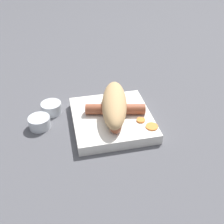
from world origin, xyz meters
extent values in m
plane|color=#4C4C51|center=(0.00, 0.00, 0.00)|extent=(3.00, 3.00, 0.00)
cube|color=silver|center=(0.00, 0.00, 0.01)|extent=(0.20, 0.19, 0.03)
ellipsoid|color=tan|center=(-0.01, 0.01, 0.05)|extent=(0.21, 0.10, 0.06)
cylinder|color=brown|center=(-0.01, 0.01, 0.04)|extent=(0.06, 0.15, 0.03)
sphere|color=brown|center=(0.07, -0.01, 0.04)|extent=(0.03, 0.03, 0.03)
sphere|color=brown|center=(-0.08, 0.03, 0.04)|extent=(0.03, 0.03, 0.03)
cylinder|color=orange|center=(0.04, 0.06, 0.03)|extent=(0.03, 0.03, 0.00)
cylinder|color=orange|center=(0.07, 0.08, 0.03)|extent=(0.04, 0.04, 0.00)
cylinder|color=silver|center=(-0.08, -0.15, 0.01)|extent=(0.05, 0.05, 0.03)
cylinder|color=gold|center=(-0.08, -0.15, 0.01)|extent=(0.04, 0.04, 0.01)
cylinder|color=silver|center=(-0.02, -0.18, 0.01)|extent=(0.05, 0.05, 0.03)
cylinder|color=gold|center=(-0.02, -0.18, 0.01)|extent=(0.04, 0.04, 0.01)
camera|label=1|loc=(0.55, -0.12, 0.44)|focal=45.00mm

